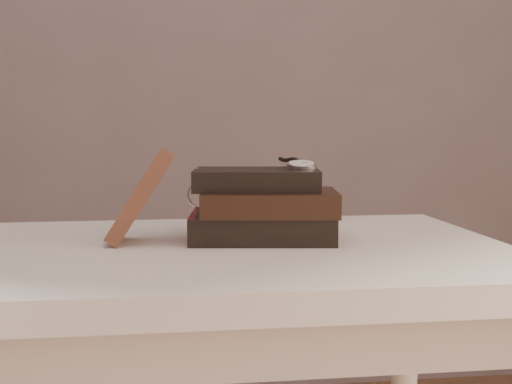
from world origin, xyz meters
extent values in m
cube|color=white|center=(0.00, 0.35, 0.73)|extent=(1.00, 0.60, 0.04)
cube|color=white|center=(0.00, 0.35, 0.67)|extent=(0.88, 0.49, 0.08)
cube|color=black|center=(0.14, 0.39, 0.77)|extent=(0.24, 0.18, 0.04)
cube|color=beige|center=(0.14, 0.39, 0.77)|extent=(0.23, 0.17, 0.03)
cube|color=gold|center=(0.04, 0.43, 0.77)|extent=(0.01, 0.01, 0.04)
cube|color=maroon|center=(0.04, 0.41, 0.77)|extent=(0.03, 0.14, 0.04)
cube|color=black|center=(0.15, 0.39, 0.81)|extent=(0.22, 0.17, 0.04)
cube|color=beige|center=(0.15, 0.38, 0.81)|extent=(0.22, 0.16, 0.03)
cube|color=gold|center=(0.05, 0.42, 0.81)|extent=(0.01, 0.01, 0.04)
cube|color=black|center=(0.13, 0.40, 0.84)|extent=(0.21, 0.16, 0.03)
cube|color=beige|center=(0.13, 0.40, 0.84)|extent=(0.20, 0.15, 0.02)
cube|color=gold|center=(0.04, 0.44, 0.84)|extent=(0.01, 0.01, 0.03)
cube|color=#47251B|center=(-0.05, 0.40, 0.82)|extent=(0.11, 0.10, 0.14)
cylinder|color=silver|center=(0.20, 0.37, 0.87)|extent=(0.05, 0.05, 0.02)
cylinder|color=white|center=(0.20, 0.37, 0.87)|extent=(0.04, 0.04, 0.01)
torus|color=silver|center=(0.20, 0.37, 0.87)|extent=(0.05, 0.05, 0.01)
cylinder|color=silver|center=(0.20, 0.40, 0.87)|extent=(0.01, 0.01, 0.01)
cube|color=black|center=(0.20, 0.38, 0.87)|extent=(0.00, 0.01, 0.00)
cube|color=black|center=(0.20, 0.37, 0.87)|extent=(0.01, 0.00, 0.00)
sphere|color=black|center=(0.20, 0.41, 0.87)|extent=(0.01, 0.01, 0.01)
sphere|color=black|center=(0.20, 0.41, 0.87)|extent=(0.01, 0.01, 0.01)
sphere|color=black|center=(0.20, 0.42, 0.87)|extent=(0.01, 0.01, 0.01)
sphere|color=black|center=(0.20, 0.43, 0.87)|extent=(0.01, 0.01, 0.01)
sphere|color=black|center=(0.19, 0.44, 0.87)|extent=(0.01, 0.01, 0.01)
sphere|color=black|center=(0.19, 0.45, 0.87)|extent=(0.01, 0.01, 0.01)
sphere|color=black|center=(0.19, 0.46, 0.87)|extent=(0.01, 0.01, 0.01)
sphere|color=black|center=(0.19, 0.47, 0.87)|extent=(0.01, 0.01, 0.01)
sphere|color=black|center=(0.19, 0.47, 0.87)|extent=(0.01, 0.01, 0.01)
sphere|color=black|center=(0.19, 0.48, 0.87)|extent=(0.01, 0.01, 0.01)
sphere|color=black|center=(0.19, 0.49, 0.87)|extent=(0.01, 0.01, 0.01)
torus|color=silver|center=(0.05, 0.48, 0.81)|extent=(0.05, 0.02, 0.04)
torus|color=silver|center=(0.10, 0.47, 0.81)|extent=(0.05, 0.02, 0.04)
cylinder|color=silver|center=(0.07, 0.47, 0.82)|extent=(0.01, 0.00, 0.00)
cylinder|color=silver|center=(0.04, 0.53, 0.81)|extent=(0.02, 0.10, 0.02)
cylinder|color=silver|center=(0.12, 0.52, 0.81)|extent=(0.02, 0.10, 0.02)
camera|label=1|loc=(-0.04, -0.73, 0.94)|focal=51.84mm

